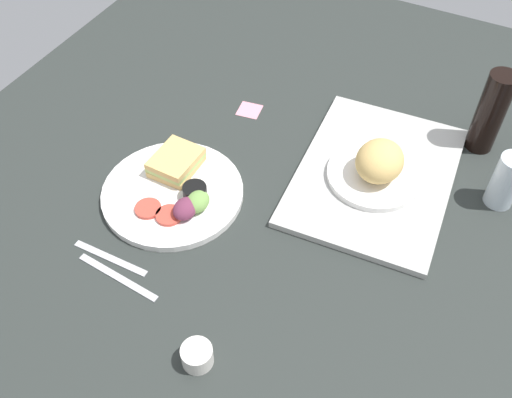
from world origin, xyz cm
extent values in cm
cube|color=#282D2B|center=(0.00, 0.00, -1.50)|extent=(190.00, 150.00, 3.00)
cube|color=#B2B2AD|center=(-18.91, 22.26, 0.80)|extent=(47.08, 35.90, 1.60)
cylinder|color=white|center=(-17.42, 22.26, 2.30)|extent=(20.74, 20.74, 1.40)
ellipsoid|color=#DBB266|center=(-17.37, 22.87, 7.03)|extent=(11.83, 10.22, 8.07)
cylinder|color=white|center=(6.26, -15.25, 0.80)|extent=(30.83, 30.83, 1.60)
cube|color=#DBB266|center=(0.09, -18.03, 2.30)|extent=(11.05, 9.07, 1.40)
cube|color=#B2C66B|center=(0.09, -18.03, 3.50)|extent=(11.28, 9.35, 1.00)
cube|color=#DBB266|center=(0.09, -18.03, 4.70)|extent=(11.29, 9.36, 1.40)
cylinder|color=#D14738|center=(13.20, -16.80, 2.00)|extent=(5.60, 5.60, 0.80)
cylinder|color=#D14738|center=(12.74, -11.86, 2.00)|extent=(5.60, 5.60, 0.80)
cylinder|color=black|center=(5.49, -9.86, 3.10)|extent=(5.20, 5.20, 3.00)
cylinder|color=#EFEACC|center=(5.49, -9.86, 4.20)|extent=(4.26, 4.26, 0.60)
ellipsoid|color=#729E4C|center=(7.80, -7.85, 3.40)|extent=(6.00, 4.80, 3.60)
ellipsoid|color=#6B2D47|center=(10.58, -9.09, 3.40)|extent=(6.00, 4.80, 3.60)
cylinder|color=silver|center=(-24.53, 48.27, 6.38)|extent=(6.09, 6.09, 12.75)
cylinder|color=black|center=(-40.20, 40.49, 10.15)|extent=(6.40, 6.40, 20.30)
cylinder|color=silver|center=(37.03, 9.56, 2.00)|extent=(5.60, 5.60, 4.00)
cube|color=#B7B7BC|center=(26.26, -17.25, 0.25)|extent=(1.52, 17.01, 0.50)
cube|color=#B7B7BC|center=(29.26, -13.25, 0.25)|extent=(2.95, 19.05, 0.50)
cube|color=pink|center=(-26.83, -13.65, 0.06)|extent=(6.35, 6.35, 0.12)
camera|label=1|loc=(72.45, 39.16, 94.54)|focal=40.47mm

